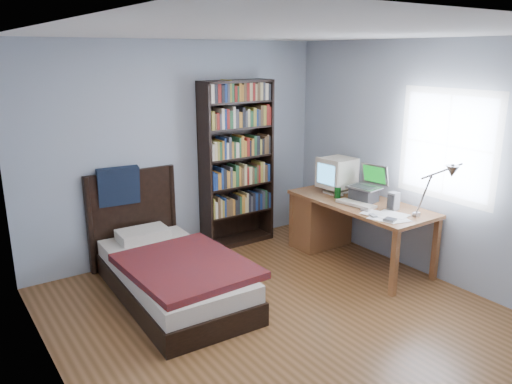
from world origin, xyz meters
TOP-DOWN VIEW (x-y plane):
  - room at (0.03, -0.00)m, footprint 4.20×4.24m
  - desk at (1.51, 1.10)m, footprint 0.75×1.71m
  - crt_monitor at (1.54, 1.05)m, footprint 0.40×0.37m
  - laptop at (1.57, 0.62)m, footprint 0.38×0.38m
  - desk_lamp at (1.47, -0.46)m, footprint 0.25×0.55m
  - keyboard at (1.37, 0.56)m, footprint 0.24×0.46m
  - speaker at (1.58, 0.22)m, footprint 0.10×0.10m
  - soda_can at (1.39, 0.88)m, footprint 0.07×0.07m
  - mouse at (1.48, 0.92)m, footprint 0.06×0.11m
  - phone_silver at (1.28, 0.34)m, footprint 0.06×0.10m
  - phone_grey at (1.22, 0.17)m, footprint 0.08×0.11m
  - external_drive at (1.26, -0.02)m, footprint 0.13×0.13m
  - bookshelf at (0.69, 1.94)m, footprint 0.92×0.30m
  - bed at (-0.63, 1.14)m, footprint 1.10×2.08m

SIDE VIEW (x-z plane):
  - bed at x=-0.63m, z-range -0.33..0.84m
  - desk at x=1.51m, z-range 0.06..0.79m
  - phone_silver at x=1.28m, z-range 0.73..0.75m
  - external_drive at x=1.26m, z-range 0.73..0.75m
  - phone_grey at x=1.22m, z-range 0.73..0.75m
  - keyboard at x=1.37m, z-range 0.72..0.77m
  - mouse at x=1.48m, z-range 0.73..0.76m
  - soda_can at x=1.39m, z-range 0.73..0.86m
  - speaker at x=1.58m, z-range 0.73..0.92m
  - laptop at x=1.57m, z-range 0.64..1.05m
  - crt_monitor at x=1.54m, z-range 0.76..1.19m
  - bookshelf at x=0.69m, z-range 0.00..2.05m
  - desk_lamp at x=1.47m, z-range 0.93..1.57m
  - room at x=0.03m, z-range 0.00..2.50m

